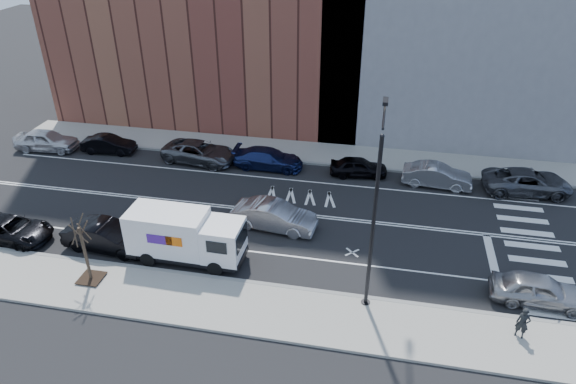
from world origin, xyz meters
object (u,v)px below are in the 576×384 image
at_px(driving_sedan, 274,216).
at_px(near_parked_front, 539,290).
at_px(fedex_van, 185,236).
at_px(far_parked_b, 109,144).
at_px(pedestrian, 523,323).
at_px(far_parked_a, 46,140).

height_order(driving_sedan, near_parked_front, driving_sedan).
distance_m(fedex_van, far_parked_b, 15.81).
distance_m(fedex_van, near_parked_front, 18.06).
bearing_deg(near_parked_front, pedestrian, 157.58).
relative_size(driving_sedan, near_parked_front, 1.11).
distance_m(fedex_van, pedestrian, 16.98).
relative_size(fedex_van, near_parked_front, 1.40).
xyz_separation_m(fedex_van, driving_sedan, (4.04, 3.89, -0.69)).
xyz_separation_m(far_parked_b, pedestrian, (27.52, -14.21, 0.27)).
xyz_separation_m(fedex_van, pedestrian, (16.76, -2.66, -0.58)).
bearing_deg(far_parked_a, driving_sedan, -114.23).
bearing_deg(far_parked_b, far_parked_a, 92.57).
bearing_deg(driving_sedan, pedestrian, -111.02).
xyz_separation_m(far_parked_a, far_parked_b, (4.96, 0.52, -0.15)).
distance_m(far_parked_b, near_parked_front, 31.02).
bearing_deg(far_parked_b, pedestrian, -120.72).
bearing_deg(pedestrian, near_parked_front, 83.36).
distance_m(far_parked_a, far_parked_b, 4.99).
relative_size(fedex_van, far_parked_b, 1.56).
xyz_separation_m(near_parked_front, pedestrian, (-1.28, -2.69, 0.17)).
height_order(fedex_van, far_parked_b, fedex_van).
height_order(far_parked_a, driving_sedan, driving_sedan).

